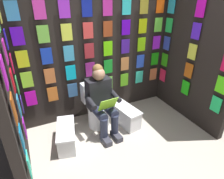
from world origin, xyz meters
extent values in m
plane|color=#B2A899|center=(0.00, 0.00, 0.00)|extent=(30.00, 30.00, 0.00)
cube|color=black|center=(0.00, -1.71, 1.17)|extent=(2.95, 0.10, 2.35)
cube|color=#CF0CB4|center=(1.24, -1.63, 0.61)|extent=(0.17, 0.01, 0.26)
cube|color=orange|center=(0.89, -1.63, 0.61)|extent=(0.17, 0.01, 0.26)
cube|color=#34649B|center=(0.53, -1.63, 0.61)|extent=(0.17, 0.01, 0.26)
cube|color=#4AE0D3|center=(0.18, -1.63, 0.61)|extent=(0.17, 0.01, 0.26)
cube|color=#72D847|center=(-0.18, -1.63, 0.61)|extent=(0.17, 0.01, 0.26)
cube|color=#5DB61F|center=(-0.53, -1.63, 0.61)|extent=(0.17, 0.01, 0.26)
cube|color=#39E0BD|center=(-0.89, -1.63, 0.61)|extent=(0.17, 0.01, 0.26)
cube|color=#CB7041|center=(-1.24, -1.63, 0.61)|extent=(0.17, 0.01, 0.26)
cube|color=#9AD52F|center=(1.24, -1.63, 0.95)|extent=(0.17, 0.01, 0.26)
cube|color=#CD6C34|center=(0.89, -1.63, 0.95)|extent=(0.17, 0.01, 0.26)
cube|color=#0CC2E6|center=(0.53, -1.63, 0.95)|extent=(0.17, 0.01, 0.26)
cube|color=#92227F|center=(0.18, -1.63, 0.95)|extent=(0.17, 0.01, 0.26)
cube|color=green|center=(-0.18, -1.63, 0.95)|extent=(0.17, 0.01, 0.26)
cube|color=#C87B41|center=(-0.53, -1.63, 0.95)|extent=(0.17, 0.01, 0.26)
cube|color=#2445B8|center=(-0.89, -1.63, 0.95)|extent=(0.17, 0.01, 0.26)
cube|color=#1D9913|center=(-1.24, -1.63, 0.95)|extent=(0.17, 0.01, 0.26)
cube|color=#C3DA1B|center=(1.24, -1.63, 1.29)|extent=(0.17, 0.01, 0.26)
cube|color=#1539C5|center=(0.89, -1.63, 1.29)|extent=(0.17, 0.01, 0.26)
cube|color=#3DA7D6|center=(0.53, -1.63, 1.29)|extent=(0.17, 0.01, 0.26)
cube|color=#A5262F|center=(0.18, -1.63, 1.29)|extent=(0.17, 0.01, 0.26)
cube|color=#68E70D|center=(-0.18, -1.63, 1.29)|extent=(0.17, 0.01, 0.26)
cube|color=#401B98|center=(-0.53, -1.63, 1.29)|extent=(0.17, 0.01, 0.26)
cube|color=#74BE10|center=(-0.89, -1.63, 1.29)|extent=(0.17, 0.01, 0.26)
cube|color=#A420E1|center=(-1.24, -1.63, 1.29)|extent=(0.17, 0.01, 0.26)
cube|color=#540EC0|center=(1.24, -1.63, 1.63)|extent=(0.17, 0.01, 0.26)
cube|color=#71C543|center=(0.89, -1.63, 1.63)|extent=(0.17, 0.01, 0.26)
cube|color=#DBEB46|center=(0.53, -1.63, 1.63)|extent=(0.17, 0.01, 0.26)
cube|color=#DD3C3B|center=(0.18, -1.63, 1.63)|extent=(0.17, 0.01, 0.26)
cube|color=#963B1A|center=(-0.18, -1.63, 1.63)|extent=(0.17, 0.01, 0.26)
cube|color=#580AD1|center=(-0.53, -1.63, 1.63)|extent=(0.17, 0.01, 0.26)
cube|color=#A7BB0F|center=(-0.89, -1.63, 1.63)|extent=(0.17, 0.01, 0.26)
cube|color=#6BD240|center=(-1.24, -1.63, 1.63)|extent=(0.17, 0.01, 0.26)
cube|color=#3582C9|center=(1.24, -1.63, 1.97)|extent=(0.17, 0.01, 0.26)
cube|color=#D533A8|center=(0.89, -1.63, 1.97)|extent=(0.17, 0.01, 0.26)
cube|color=purple|center=(0.53, -1.63, 1.97)|extent=(0.17, 0.01, 0.26)
cube|color=#101F97|center=(0.18, -1.63, 1.97)|extent=(0.17, 0.01, 0.26)
cube|color=#BE2697|center=(-0.18, -1.63, 1.97)|extent=(0.17, 0.01, 0.26)
cube|color=#2DCCD0|center=(-0.53, -1.63, 1.97)|extent=(0.17, 0.01, 0.26)
cube|color=olive|center=(-0.89, -1.63, 1.97)|extent=(0.17, 0.01, 0.26)
cube|color=#E64F0D|center=(-1.24, -1.63, 1.97)|extent=(0.17, 0.01, 0.26)
cube|color=black|center=(-1.47, -0.83, 1.17)|extent=(0.10, 1.66, 2.35)
cube|color=#DD204A|center=(-1.39, -1.49, 0.61)|extent=(0.01, 0.17, 0.26)
cube|color=#1BB912|center=(-1.39, -0.83, 0.61)|extent=(0.01, 0.17, 0.26)
cube|color=#1DD066|center=(-1.39, -0.17, 0.61)|extent=(0.01, 0.17, 0.26)
cube|color=#309915|center=(-1.39, -1.49, 0.95)|extent=(0.01, 0.17, 0.26)
cube|color=#B65313|center=(-1.39, -0.83, 0.95)|extent=(0.01, 0.17, 0.26)
cube|color=#50EF15|center=(-1.39, -0.17, 0.95)|extent=(0.01, 0.17, 0.26)
cube|color=#2B44A2|center=(-1.39, -1.49, 1.29)|extent=(0.01, 0.17, 0.26)
cube|color=#DADE43|center=(-1.39, -0.83, 1.29)|extent=(0.01, 0.17, 0.26)
cube|color=green|center=(-1.39, -1.49, 1.63)|extent=(0.01, 0.17, 0.26)
cube|color=#5121E0|center=(-1.39, -0.83, 1.63)|extent=(0.01, 0.17, 0.26)
cube|color=#23AED4|center=(-1.39, -1.49, 1.97)|extent=(0.01, 0.17, 0.26)
cube|color=#CE0FB7|center=(-1.39, -0.83, 1.97)|extent=(0.01, 0.17, 0.26)
cube|color=black|center=(1.47, -0.83, 1.17)|extent=(0.10, 1.66, 2.35)
cube|color=#2CDBB0|center=(1.39, -0.17, 0.61)|extent=(0.01, 0.17, 0.26)
cube|color=purple|center=(1.39, -0.83, 0.61)|extent=(0.01, 0.17, 0.26)
cube|color=#422C98|center=(1.39, -1.49, 0.61)|extent=(0.01, 0.17, 0.26)
cube|color=#0D6693|center=(1.39, -0.17, 0.95)|extent=(0.01, 0.17, 0.26)
cube|color=#2C8BBF|center=(1.39, -0.83, 0.95)|extent=(0.01, 0.17, 0.26)
cube|color=green|center=(1.39, -1.49, 0.95)|extent=(0.01, 0.17, 0.26)
cube|color=#A84E16|center=(1.39, -0.17, 1.29)|extent=(0.01, 0.17, 0.26)
cube|color=red|center=(1.39, -0.83, 1.29)|extent=(0.01, 0.17, 0.26)
cube|color=#DB134C|center=(1.39, -1.49, 1.29)|extent=(0.01, 0.17, 0.26)
cube|color=#AE16B5|center=(1.39, -0.17, 1.63)|extent=(0.01, 0.17, 0.26)
cube|color=#C020A6|center=(1.39, -0.83, 1.63)|extent=(0.01, 0.17, 0.26)
cube|color=#2D1ACB|center=(1.39, -1.49, 1.63)|extent=(0.01, 0.17, 0.26)
cylinder|color=white|center=(0.20, -1.22, 0.20)|extent=(0.38, 0.38, 0.40)
cylinder|color=white|center=(0.20, -1.22, 0.41)|extent=(0.41, 0.41, 0.02)
cube|color=white|center=(0.22, -1.48, 0.58)|extent=(0.39, 0.21, 0.36)
cylinder|color=white|center=(0.21, -1.39, 0.58)|extent=(0.39, 0.09, 0.39)
cube|color=black|center=(0.20, -1.19, 0.68)|extent=(0.41, 0.25, 0.52)
sphere|color=tan|center=(0.20, -1.16, 1.04)|extent=(0.21, 0.21, 0.21)
sphere|color=olive|center=(0.20, -1.19, 1.11)|extent=(0.17, 0.17, 0.17)
cylinder|color=#23283D|center=(0.09, -1.00, 0.44)|extent=(0.18, 0.41, 0.15)
cylinder|color=#23283D|center=(0.29, -0.98, 0.44)|extent=(0.18, 0.41, 0.15)
cylinder|color=#23283D|center=(0.08, -0.82, 0.21)|extent=(0.12, 0.12, 0.42)
cylinder|color=#23283D|center=(0.28, -0.80, 0.21)|extent=(0.12, 0.12, 0.42)
cube|color=#33333D|center=(0.07, -0.76, 0.04)|extent=(0.13, 0.27, 0.09)
cube|color=#33333D|center=(0.27, -0.74, 0.04)|extent=(0.13, 0.27, 0.09)
cylinder|color=black|center=(-0.03, -1.03, 0.66)|extent=(0.10, 0.31, 0.13)
cylinder|color=black|center=(0.41, -1.00, 0.66)|extent=(0.10, 0.31, 0.13)
cube|color=#7CC320|center=(0.18, -0.85, 0.64)|extent=(0.31, 0.15, 0.23)
cube|color=silver|center=(-0.26, -1.06, 0.16)|extent=(0.35, 0.63, 0.32)
cube|color=white|center=(-0.26, -1.06, 0.33)|extent=(0.37, 0.66, 0.03)
cube|color=silver|center=(0.85, -0.98, 0.15)|extent=(0.39, 0.67, 0.30)
cube|color=white|center=(0.85, -0.98, 0.31)|extent=(0.42, 0.70, 0.03)
camera|label=1|loc=(1.23, 1.51, 2.21)|focal=31.17mm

